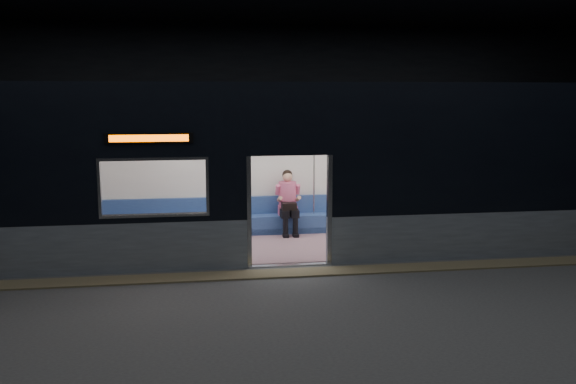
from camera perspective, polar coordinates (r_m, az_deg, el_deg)
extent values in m
cube|color=#47494C|center=(10.34, 1.03, -8.55)|extent=(24.00, 14.00, 0.01)
cube|color=black|center=(16.78, -2.92, 6.99)|extent=(24.00, 0.04, 5.00)
cube|color=black|center=(3.25, 22.04, -3.02)|extent=(24.00, 0.04, 5.00)
cube|color=#8C7F59|center=(10.85, 0.55, -7.57)|extent=(22.80, 0.50, 0.03)
cube|color=#939FAF|center=(11.56, -24.48, -5.14)|extent=(8.30, 0.12, 0.90)
cube|color=#939FAF|center=(12.86, 22.08, -3.59)|extent=(8.30, 0.12, 0.90)
cube|color=black|center=(11.29, -25.02, 2.77)|extent=(8.30, 0.12, 2.30)
cube|color=black|center=(12.62, 22.52, 3.52)|extent=(8.30, 0.12, 2.30)
cube|color=black|center=(10.90, 0.14, 6.46)|extent=(1.40, 0.12, 1.15)
cube|color=#B7BABC|center=(11.01, -3.67, -1.92)|extent=(0.08, 0.14, 2.05)
cube|color=#B7BABC|center=(11.23, 3.88, -1.71)|extent=(0.08, 0.14, 2.05)
cube|color=black|center=(10.75, -12.87, 4.94)|extent=(1.50, 0.04, 0.18)
cube|color=#EC5200|center=(10.74, -12.87, 4.93)|extent=(1.34, 0.03, 0.12)
cube|color=silver|center=(13.83, -1.66, 2.79)|extent=(18.00, 0.12, 3.20)
cube|color=black|center=(12.32, -0.88, 9.80)|extent=(18.00, 3.00, 0.15)
cube|color=gray|center=(12.71, -0.84, -5.04)|extent=(17.76, 2.76, 0.04)
cube|color=silver|center=(12.34, -0.87, 5.51)|extent=(17.76, 2.76, 0.10)
cube|color=navy|center=(13.74, -1.47, -2.99)|extent=(11.00, 0.48, 0.41)
cube|color=navy|center=(13.84, -1.57, -1.18)|extent=(11.00, 0.10, 0.40)
cube|color=gray|center=(11.61, -16.54, -5.66)|extent=(4.40, 0.48, 0.41)
cube|color=gray|center=(12.51, 15.06, -4.53)|extent=(4.40, 0.48, 0.41)
cylinder|color=silver|center=(11.27, -4.88, -0.93)|extent=(0.04, 0.04, 2.26)
cylinder|color=silver|center=(13.50, -5.50, 0.75)|extent=(0.04, 0.04, 2.26)
cylinder|color=silver|center=(11.55, 4.57, -0.68)|extent=(0.04, 0.04, 2.26)
cylinder|color=silver|center=(13.73, 2.45, 0.92)|extent=(0.04, 0.04, 2.26)
cylinder|color=silver|center=(13.44, -1.48, 4.10)|extent=(11.00, 0.03, 0.03)
cube|color=black|center=(13.48, -0.37, -1.97)|extent=(0.18, 0.49, 0.17)
cube|color=black|center=(13.52, 0.55, -1.94)|extent=(0.18, 0.49, 0.17)
cylinder|color=black|center=(13.32, -0.23, -3.33)|extent=(0.11, 0.11, 0.43)
cylinder|color=black|center=(13.36, 0.70, -3.30)|extent=(0.11, 0.11, 0.43)
cube|color=#DD628C|center=(13.69, -0.03, -1.70)|extent=(0.42, 0.23, 0.21)
cylinder|color=#DD628C|center=(13.66, -0.05, -0.18)|extent=(0.46, 0.46, 0.54)
sphere|color=tan|center=(13.58, -0.04, 1.42)|extent=(0.22, 0.22, 0.22)
sphere|color=black|center=(13.62, -0.07, 1.61)|extent=(0.23, 0.23, 0.23)
cube|color=black|center=(13.39, 0.09, -1.34)|extent=(0.40, 0.38, 0.16)
cube|color=white|center=(14.92, 15.17, 2.31)|extent=(0.88, 0.03, 0.57)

